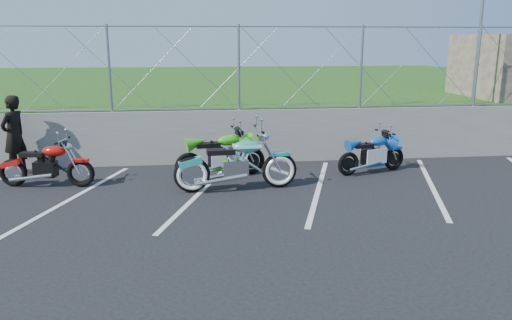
{
  "coord_description": "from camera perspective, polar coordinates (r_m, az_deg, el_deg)",
  "views": [
    {
      "loc": [
        0.03,
        -8.48,
        2.95
      ],
      "look_at": [
        1.16,
        1.3,
        0.57
      ],
      "focal_mm": 35.0,
      "sensor_mm": 36.0,
      "label": 1
    }
  ],
  "objects": [
    {
      "name": "parking_lines",
      "position": [
        9.99,
        0.44,
        -3.55
      ],
      "size": [
        18.29,
        4.31,
        0.01
      ],
      "color": "silver",
      "rests_on": "ground"
    },
    {
      "name": "person_standing",
      "position": [
        12.34,
        -25.94,
        2.58
      ],
      "size": [
        0.65,
        0.76,
        1.77
      ],
      "primitive_type": "imported",
      "rotation": [
        0.0,
        0.0,
        -1.99
      ],
      "color": "black",
      "rests_on": "ground"
    },
    {
      "name": "cruiser_turquoise",
      "position": [
        9.97,
        -2.1,
        -0.65
      ],
      "size": [
        2.5,
        0.79,
        1.24
      ],
      "rotation": [
        0.0,
        0.0,
        0.08
      ],
      "color": "black",
      "rests_on": "ground"
    },
    {
      "name": "sportbike_green",
      "position": [
        10.93,
        -3.9,
        0.38
      ],
      "size": [
        2.02,
        0.75,
        1.06
      ],
      "rotation": [
        0.0,
        0.0,
        0.24
      ],
      "color": "black",
      "rests_on": "ground"
    },
    {
      "name": "chain_link_fence",
      "position": [
        12.0,
        -6.82,
        10.39
      ],
      "size": [
        28.0,
        0.03,
        2.0
      ],
      "color": "gray",
      "rests_on": "retaining_wall"
    },
    {
      "name": "sportbike_blue",
      "position": [
        11.6,
        13.2,
        0.52
      ],
      "size": [
        1.74,
        0.72,
        0.93
      ],
      "rotation": [
        0.0,
        0.0,
        0.3
      ],
      "color": "black",
      "rests_on": "ground"
    },
    {
      "name": "naked_orange",
      "position": [
        11.04,
        -22.72,
        -0.72
      ],
      "size": [
        1.97,
        0.67,
        0.99
      ],
      "rotation": [
        0.0,
        0.0,
        -0.14
      ],
      "color": "black",
      "rests_on": "ground"
    },
    {
      "name": "grass_field",
      "position": [
        22.1,
        -6.66,
        7.52
      ],
      "size": [
        30.0,
        20.0,
        1.3
      ],
      "primitive_type": "cube",
      "color": "#1E4412",
      "rests_on": "ground"
    },
    {
      "name": "ground",
      "position": [
        8.98,
        -6.44,
        -5.68
      ],
      "size": [
        90.0,
        90.0,
        0.0
      ],
      "primitive_type": "plane",
      "color": "black",
      "rests_on": "ground"
    },
    {
      "name": "retaining_wall",
      "position": [
        12.2,
        -6.6,
        2.63
      ],
      "size": [
        30.0,
        0.22,
        1.3
      ],
      "primitive_type": "cube",
      "color": "slate",
      "rests_on": "ground"
    },
    {
      "name": "sign_pole",
      "position": [
        14.31,
        24.05,
        11.84
      ],
      "size": [
        0.08,
        0.08,
        3.0
      ],
      "primitive_type": "cylinder",
      "color": "gray",
      "rests_on": "grass_field"
    }
  ]
}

